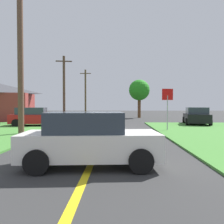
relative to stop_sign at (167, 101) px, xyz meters
The scene contains 10 objects.
ground_plane 4.98m from the stop_sign, 164.16° to the left, with size 120.00×120.00×0.00m, color #313131.
lane_stripe_center 8.31m from the stop_sign, 122.65° to the right, with size 0.20×14.00×0.01m, color yellow.
stop_sign is the anchor object (origin of this frame).
parked_car_near_building 11.30m from the stop_sign, 161.19° to the left, with size 4.47×2.51×1.62m.
car_behind_on_main_road 10.76m from the stop_sign, 114.10° to the right, with size 4.15×2.17×1.62m.
car_on_crossroad 6.59m from the stop_sign, 54.39° to the left, with size 2.75×4.46×1.62m.
utility_pole_near 10.09m from the stop_sign, 165.97° to the right, with size 1.80×0.35×9.49m.
utility_pole_mid 13.83m from the stop_sign, 133.89° to the left, with size 1.80×0.41×7.33m.
utility_pole_far 23.88m from the stop_sign, 111.55° to the left, with size 1.80×0.29×7.60m.
oak_tree_left 17.51m from the stop_sign, 91.26° to the left, with size 2.97×2.97×5.46m.
Camera 1 is at (0.82, -18.04, 1.83)m, focal length 38.23 mm.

